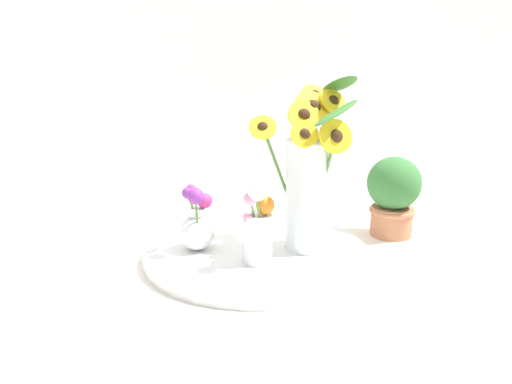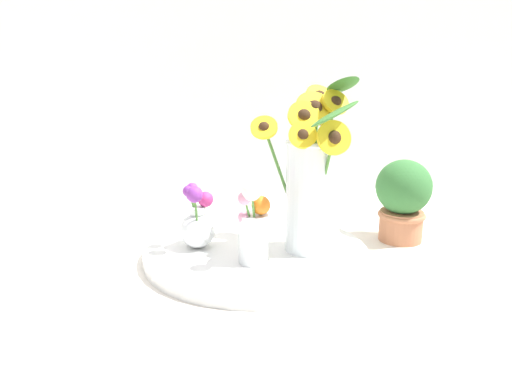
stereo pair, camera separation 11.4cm
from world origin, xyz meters
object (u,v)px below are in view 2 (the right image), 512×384
object	(u,v)px
potted_plant	(403,198)
vase_bulb_right	(197,223)
serving_tray	(256,253)
mason_jar_sunflowers	(311,181)
vase_small_center	(253,228)

from	to	relation	value
potted_plant	vase_bulb_right	bearing A→B (deg)	-179.75
serving_tray	mason_jar_sunflowers	distance (m)	0.22
mason_jar_sunflowers	vase_bulb_right	world-z (taller)	mason_jar_sunflowers
vase_bulb_right	serving_tray	bearing A→B (deg)	-14.05
vase_bulb_right	potted_plant	bearing A→B (deg)	0.25
mason_jar_sunflowers	vase_small_center	world-z (taller)	mason_jar_sunflowers
vase_small_center	vase_bulb_right	xyz separation A→B (m)	(-0.11, 0.12, -0.02)
serving_tray	vase_small_center	bearing A→B (deg)	-106.43
vase_bulb_right	vase_small_center	bearing A→B (deg)	-47.97
potted_plant	mason_jar_sunflowers	bearing A→B (deg)	-165.31
serving_tray	mason_jar_sunflowers	world-z (taller)	mason_jar_sunflowers
potted_plant	vase_small_center	bearing A→B (deg)	-163.71
serving_tray	vase_bulb_right	world-z (taller)	vase_bulb_right
serving_tray	potted_plant	size ratio (longest dim) A/B	2.48
vase_small_center	serving_tray	bearing A→B (deg)	73.57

